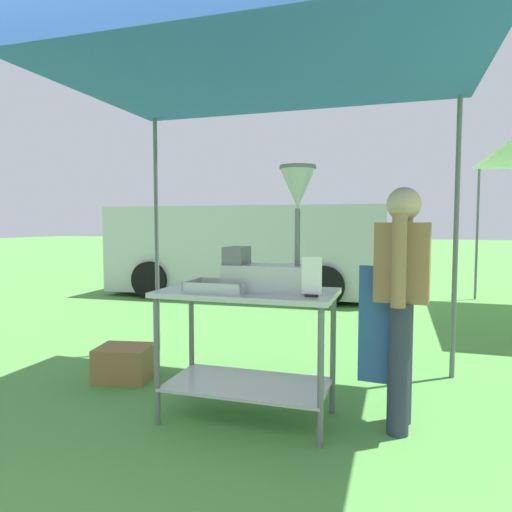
# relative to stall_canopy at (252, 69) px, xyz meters

# --- Properties ---
(ground_plane) EXTENTS (70.00, 70.00, 0.00)m
(ground_plane) POSITION_rel_stall_canopy_xyz_m (-0.29, 4.79, -2.44)
(ground_plane) COLOR #519342
(stall_canopy) EXTENTS (3.15, 2.63, 2.52)m
(stall_canopy) POSITION_rel_stall_canopy_xyz_m (0.00, 0.00, 0.00)
(stall_canopy) COLOR slate
(stall_canopy) RESTS_ON ground
(donut_cart) EXTENTS (1.22, 0.65, 0.91)m
(donut_cart) POSITION_rel_stall_canopy_xyz_m (0.00, -0.10, -1.78)
(donut_cart) COLOR #B7B7BC
(donut_cart) RESTS_ON ground
(donut_tray) EXTENTS (0.41, 0.30, 0.07)m
(donut_tray) POSITION_rel_stall_canopy_xyz_m (-0.17, -0.20, -1.50)
(donut_tray) COLOR #B7B7BC
(donut_tray) RESTS_ON donut_cart
(donut_fryer) EXTENTS (0.62, 0.28, 0.84)m
(donut_fryer) POSITION_rel_stall_canopy_xyz_m (0.18, -0.09, -1.22)
(donut_fryer) COLOR #B7B7BC
(donut_fryer) RESTS_ON donut_cart
(menu_sign) EXTENTS (0.13, 0.05, 0.25)m
(menu_sign) POSITION_rel_stall_canopy_xyz_m (0.48, -0.25, -1.42)
(menu_sign) COLOR black
(menu_sign) RESTS_ON donut_cart
(vendor) EXTENTS (0.46, 0.54, 1.61)m
(vendor) POSITION_rel_stall_canopy_xyz_m (1.02, 0.06, -1.53)
(vendor) COLOR #2D3347
(vendor) RESTS_ON ground
(supply_crate) EXTENTS (0.51, 0.45, 0.30)m
(supply_crate) POSITION_rel_stall_canopy_xyz_m (-1.29, 0.34, -2.29)
(supply_crate) COLOR olive
(supply_crate) RESTS_ON ground
(van_silver) EXTENTS (5.22, 2.24, 1.69)m
(van_silver) POSITION_rel_stall_canopy_xyz_m (-1.79, 5.36, -1.56)
(van_silver) COLOR #BCBCC1
(van_silver) RESTS_ON ground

